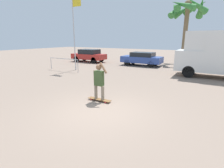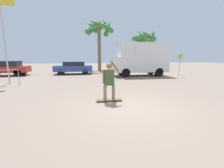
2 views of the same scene
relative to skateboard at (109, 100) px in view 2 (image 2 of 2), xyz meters
The scene contains 10 objects.
ground_plane 1.16m from the skateboard, 55.30° to the right, with size 80.00×80.00×0.00m, color gray.
skateboard is the anchor object (origin of this frame).
person_skateboarder 0.92m from the skateboard, behind, with size 0.70×0.24×1.68m.
camper_van 9.62m from the skateboard, 61.19° to the left, with size 5.42×2.17×3.24m.
parked_car_blue 11.34m from the skateboard, 101.41° to the left, with size 4.11×1.79×1.37m.
parked_car_red 13.90m from the skateboard, 129.46° to the left, with size 4.17×1.71×1.49m.
palm_tree_near_van 17.53m from the skateboard, 62.91° to the left, with size 3.73×3.78×5.70m.
palm_tree_center_background 16.43m from the skateboard, 86.11° to the left, with size 4.15×4.17×6.92m.
flagpole 9.14m from the skateboard, 138.31° to the left, with size 0.95×0.12×6.18m.
street_sign 11.37m from the skateboard, 41.87° to the left, with size 0.44×0.06×2.16m.
Camera 2 is at (-1.66, -5.24, 1.92)m, focal length 24.00 mm.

